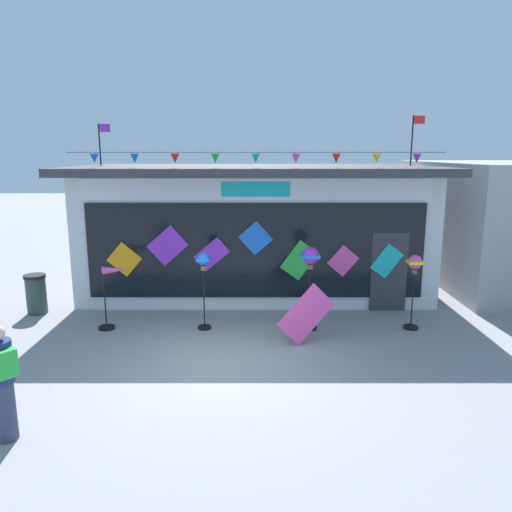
% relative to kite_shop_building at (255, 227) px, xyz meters
% --- Properties ---
extents(ground_plane, '(80.00, 80.00, 0.00)m').
position_rel_kite_shop_building_xyz_m(ground_plane, '(-0.68, -5.41, -1.81)').
color(ground_plane, gray).
extents(kite_shop_building, '(9.68, 5.17, 4.95)m').
position_rel_kite_shop_building_xyz_m(kite_shop_building, '(0.00, 0.00, 0.00)').
color(kite_shop_building, silver).
rests_on(kite_shop_building, ground_plane).
extents(wind_spinner_far_left, '(0.74, 0.36, 1.47)m').
position_rel_kite_shop_building_xyz_m(wind_spinner_far_left, '(-3.22, -3.47, -0.86)').
color(wind_spinner_far_left, black).
rests_on(wind_spinner_far_left, ground_plane).
extents(wind_spinner_left, '(0.30, 0.30, 1.77)m').
position_rel_kite_shop_building_xyz_m(wind_spinner_left, '(-1.17, -3.46, -0.46)').
color(wind_spinner_left, black).
rests_on(wind_spinner_left, ground_plane).
extents(wind_spinner_center_left, '(0.40, 0.40, 1.90)m').
position_rel_kite_shop_building_xyz_m(wind_spinner_center_left, '(1.21, -3.46, -0.29)').
color(wind_spinner_center_left, black).
rests_on(wind_spinner_center_left, ground_plane).
extents(wind_spinner_center_right, '(0.34, 0.34, 1.71)m').
position_rel_kite_shop_building_xyz_m(wind_spinner_center_right, '(3.54, -3.44, -0.50)').
color(wind_spinner_center_right, black).
rests_on(wind_spinner_center_right, ground_plane).
extents(person_near_camera, '(0.47, 0.45, 1.68)m').
position_rel_kite_shop_building_xyz_m(person_near_camera, '(-3.45, -7.84, -0.93)').
color(person_near_camera, '#333D56').
rests_on(person_near_camera, ground_plane).
extents(trash_bin, '(0.52, 0.52, 0.99)m').
position_rel_kite_shop_building_xyz_m(trash_bin, '(-5.46, -2.35, -1.31)').
color(trash_bin, '#2D4238').
rests_on(trash_bin, ground_plane).
extents(display_kite_on_ground, '(1.25, 0.40, 1.25)m').
position_rel_kite_shop_building_xyz_m(display_kite_on_ground, '(1.05, -4.28, -1.19)').
color(display_kite_on_ground, '#EA4CA3').
rests_on(display_kite_on_ground, ground_plane).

